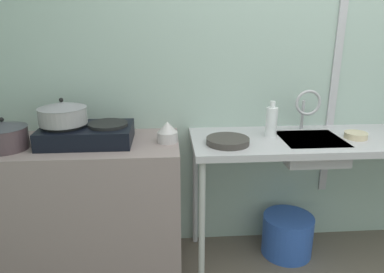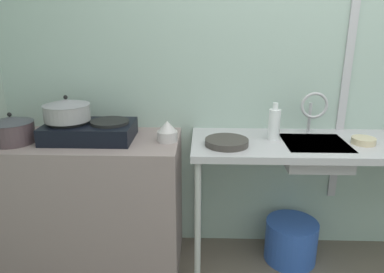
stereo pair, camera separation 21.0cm
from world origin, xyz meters
name	(u,v)px [view 2 (the right image)]	position (x,y,z in m)	size (l,w,h in m)	color
wall_back	(308,70)	(0.00, 1.48, 1.21)	(4.72, 0.10, 2.42)	#A6BBAF
wall_metal_strip	(350,52)	(0.22, 1.42, 1.33)	(0.05, 0.01, 1.94)	#BEB8BE
counter_concrete	(91,203)	(-1.36, 1.16, 0.42)	(1.11, 0.54, 0.84)	gray
counter_sink	(345,152)	(0.17, 1.16, 0.78)	(1.80, 0.54, 0.84)	#BEB8BE
stove	(90,130)	(-1.33, 1.16, 0.89)	(0.51, 0.32, 0.12)	black
pot_on_left_burner	(67,110)	(-1.45, 1.16, 1.02)	(0.27, 0.27, 0.15)	#989394
pot_beside_stove	(12,130)	(-1.76, 1.09, 0.92)	(0.25, 0.25, 0.18)	#4C3A3F
percolator	(167,131)	(-0.87, 1.14, 0.90)	(0.12, 0.12, 0.12)	beige
sink_basin	(314,153)	(-0.01, 1.14, 0.78)	(0.36, 0.35, 0.13)	#BEB8BE
faucet	(313,107)	(0.00, 1.28, 1.02)	(0.16, 0.09, 0.27)	#BEB8BE
frying_pan	(227,142)	(-0.53, 1.08, 0.86)	(0.25, 0.25, 0.04)	#3D3733
small_bowl_on_drainboard	(364,141)	(0.25, 1.13, 0.86)	(0.13, 0.13, 0.04)	beige
bottle_by_sink	(274,124)	(-0.25, 1.20, 0.93)	(0.07, 0.07, 0.22)	white
bucket_on_floor	(291,241)	(-0.08, 1.21, 0.14)	(0.33, 0.33, 0.27)	#2F57B6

